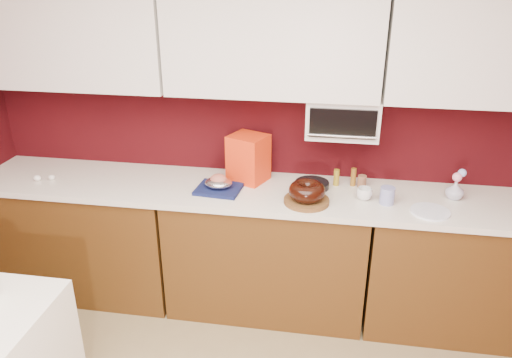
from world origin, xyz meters
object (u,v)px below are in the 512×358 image
at_px(bundt_cake, 307,191).
at_px(foil_ham_nest, 219,183).
at_px(toaster_oven, 343,116).
at_px(blue_jar, 387,196).
at_px(coffee_mug, 364,193).
at_px(flower_vase, 455,189).
at_px(pandoro_box, 248,158).

bearing_deg(bundt_cake, foil_ham_nest, 171.42).
distance_m(toaster_oven, blue_jar, 0.57).
relative_size(coffee_mug, flower_vase, 0.70).
bearing_deg(flower_vase, bundt_cake, -167.08).
bearing_deg(flower_vase, blue_jar, -162.06).
relative_size(toaster_oven, coffee_mug, 4.82).
xyz_separation_m(coffee_mug, flower_vase, (0.56, 0.10, 0.02)).
bearing_deg(blue_jar, pandoro_box, 166.44).
relative_size(foil_ham_nest, flower_vase, 1.34).
xyz_separation_m(toaster_oven, foil_ham_nest, (-0.77, -0.22, -0.42)).
xyz_separation_m(coffee_mug, blue_jar, (0.14, -0.03, 0.01)).
relative_size(pandoro_box, flower_vase, 2.38).
bearing_deg(coffee_mug, blue_jar, -14.07).
xyz_separation_m(foil_ham_nest, flower_vase, (1.49, 0.12, 0.01)).
relative_size(bundt_cake, pandoro_box, 0.71).
bearing_deg(pandoro_box, toaster_oven, 24.37).
xyz_separation_m(bundt_cake, foil_ham_nest, (-0.58, 0.09, -0.03)).
bearing_deg(bundt_cake, blue_jar, 8.40).
xyz_separation_m(toaster_oven, blue_jar, (0.30, -0.23, -0.42)).
height_order(coffee_mug, blue_jar, blue_jar).
height_order(coffee_mug, flower_vase, flower_vase).
bearing_deg(flower_vase, toaster_oven, 172.36).
relative_size(blue_jar, flower_vase, 0.80).
xyz_separation_m(toaster_oven, flower_vase, (0.72, -0.10, -0.41)).
relative_size(bundt_cake, flower_vase, 1.69).
bearing_deg(blue_jar, foil_ham_nest, 179.19).
distance_m(toaster_oven, coffee_mug, 0.50).
distance_m(pandoro_box, blue_jar, 0.94).
height_order(bundt_cake, foil_ham_nest, bundt_cake).
bearing_deg(toaster_oven, flower_vase, -7.64).
bearing_deg(toaster_oven, pandoro_box, -178.51).
bearing_deg(toaster_oven, bundt_cake, -121.64).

